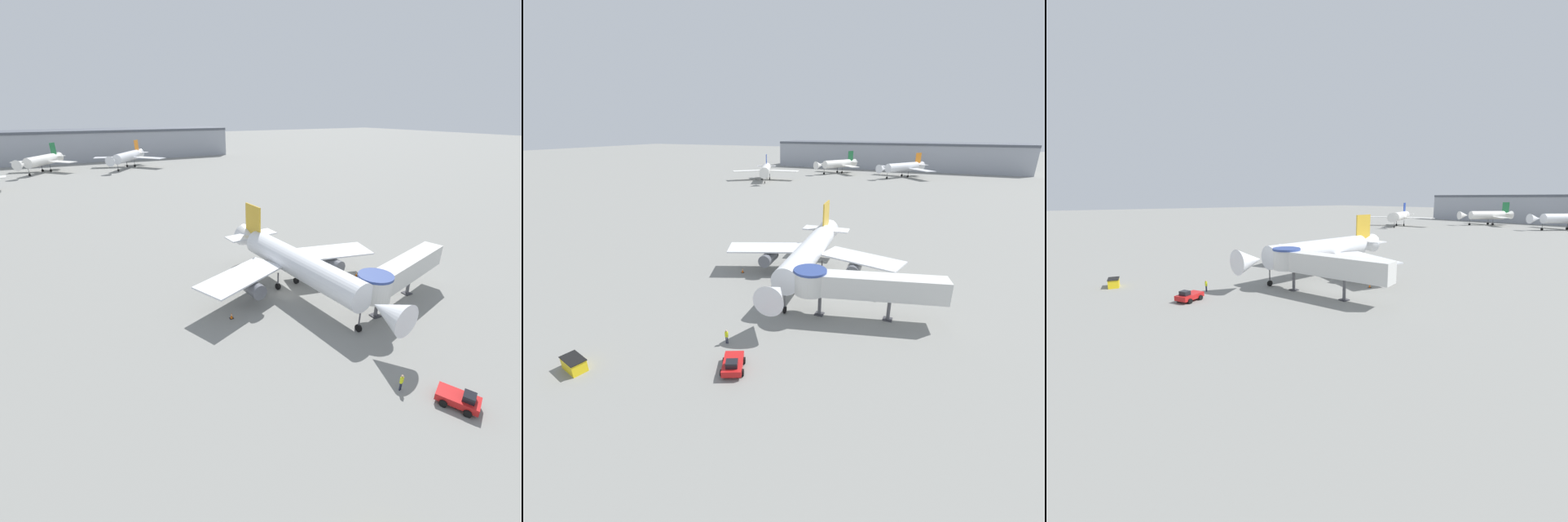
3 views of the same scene
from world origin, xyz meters
TOP-DOWN VIEW (x-y plane):
  - ground_plane at (0.00, 0.00)m, footprint 800.00×800.00m
  - main_airplane at (1.42, -0.15)m, footprint 28.84×31.73m
  - jet_bridge at (10.93, -9.00)m, footprint 18.16×7.47m
  - pushback_tug_red at (2.28, -24.06)m, footprint 3.18×3.89m
  - service_container_yellow at (-12.02, -30.30)m, footprint 2.96×2.10m
  - traffic_cone_port_wing at (-9.40, -2.10)m, footprint 0.47×0.47m
  - traffic_cone_starboard_wing at (12.47, -0.33)m, footprint 0.42×0.42m
  - ground_crew_marshaller at (-0.74, -20.43)m, footprint 0.35×0.24m
  - background_jet_orange_tail at (1.01, 134.13)m, footprint 29.00×28.46m
  - background_jet_green_tail at (-32.38, 137.04)m, footprint 24.61×25.66m
  - background_jet_blue_tail at (-55.07, 97.51)m, footprint 28.65×27.69m
  - terminal_building at (-8.29, 175.00)m, footprint 137.20×27.29m

SIDE VIEW (x-z plane):
  - ground_plane at x=0.00m, z-range 0.00..0.00m
  - traffic_cone_starboard_wing at x=12.47m, z-range -0.02..0.68m
  - traffic_cone_port_wing at x=-9.40m, z-range -0.02..0.76m
  - service_container_yellow at x=-12.02m, z-range 0.00..1.33m
  - pushback_tug_red at x=2.28m, z-range -0.08..1.44m
  - ground_crew_marshaller at x=-0.74m, z-range 0.13..1.83m
  - main_airplane at x=1.42m, z-range -0.78..9.31m
  - jet_bridge at x=10.93m, z-range 1.37..7.47m
  - background_jet_blue_tail at x=-55.07m, z-range -0.67..10.16m
  - background_jet_green_tail at x=-32.38m, z-range -0.68..10.40m
  - background_jet_orange_tail at x=1.01m, z-range -0.69..10.43m
  - terminal_building at x=-8.29m, z-range 0.01..14.81m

